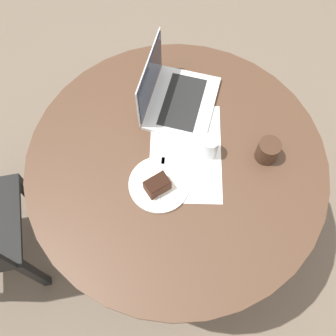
# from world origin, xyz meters

# --- Properties ---
(ground_plane) EXTENTS (12.00, 12.00, 0.00)m
(ground_plane) POSITION_xyz_m (0.00, 0.00, 0.00)
(ground_plane) COLOR #6B5B4C
(dining_table) EXTENTS (1.12, 1.12, 0.74)m
(dining_table) POSITION_xyz_m (0.00, 0.00, 0.59)
(dining_table) COLOR #4C3323
(dining_table) RESTS_ON ground_plane
(paper_document) EXTENTS (0.49, 0.45, 0.00)m
(paper_document) POSITION_xyz_m (-0.05, 0.01, 0.74)
(paper_document) COLOR white
(paper_document) RESTS_ON dining_table
(plate) EXTENTS (0.22, 0.22, 0.01)m
(plate) POSITION_xyz_m (0.12, 0.01, 0.75)
(plate) COLOR silver
(plate) RESTS_ON dining_table
(cake_slice) EXTENTS (0.10, 0.08, 0.05)m
(cake_slice) POSITION_xyz_m (0.13, 0.01, 0.78)
(cake_slice) COLOR #472619
(cake_slice) RESTS_ON plate
(fork) EXTENTS (0.16, 0.10, 0.00)m
(fork) POSITION_xyz_m (0.08, -0.01, 0.75)
(fork) COLOR silver
(fork) RESTS_ON plate
(coffee_glass) EXTENTS (0.08, 0.08, 0.09)m
(coffee_glass) POSITION_xyz_m (-0.21, 0.26, 0.78)
(coffee_glass) COLOR #3D2619
(coffee_glass) RESTS_ON dining_table
(water_glass) EXTENTS (0.06, 0.06, 0.10)m
(water_glass) POSITION_xyz_m (-0.10, 0.08, 0.79)
(water_glass) COLOR silver
(water_glass) RESTS_ON dining_table
(laptop) EXTENTS (0.38, 0.35, 0.23)m
(laptop) POSITION_xyz_m (-0.21, -0.15, 0.78)
(laptop) COLOR silver
(laptop) RESTS_ON dining_table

